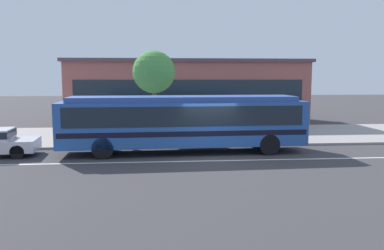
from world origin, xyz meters
TOP-DOWN VIEW (x-y plane):
  - ground_plane at (0.00, 0.00)m, footprint 120.00×120.00m
  - sidewalk_slab at (0.00, 6.57)m, footprint 60.00×8.00m
  - lane_stripe_center at (0.00, -0.80)m, footprint 56.00×0.16m
  - transit_bus at (-1.15, 1.22)m, footprint 11.88×2.82m
  - pedestrian_waiting_near_sign at (-4.22, 3.05)m, footprint 0.46×0.46m
  - pedestrian_walking_along_curb at (-0.68, 3.60)m, footprint 0.48×0.48m
  - bus_stop_sign at (2.08, 3.15)m, footprint 0.10×0.44m
  - street_tree_near_stop at (-2.61, 5.70)m, footprint 2.52×2.52m
  - station_building at (-0.05, 14.28)m, footprint 18.50×7.93m

SIDE VIEW (x-z plane):
  - ground_plane at x=0.00m, z-range 0.00..0.00m
  - lane_stripe_center at x=0.00m, z-range 0.00..0.01m
  - sidewalk_slab at x=0.00m, z-range 0.00..0.12m
  - pedestrian_walking_along_curb at x=-0.68m, z-range 0.25..1.82m
  - pedestrian_waiting_near_sign at x=-4.22m, z-range 0.27..1.97m
  - transit_bus at x=-1.15m, z-range 0.23..3.01m
  - bus_stop_sign at x=2.08m, z-range 0.47..2.97m
  - station_building at x=-0.05m, z-range 0.01..5.04m
  - street_tree_near_stop at x=-2.61m, z-range 1.40..6.54m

